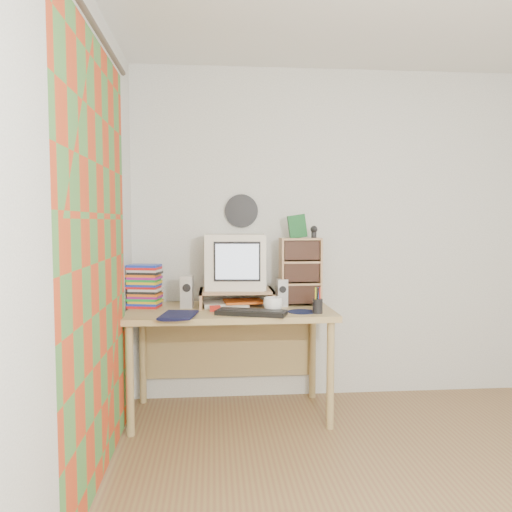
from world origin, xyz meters
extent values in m
plane|color=white|center=(0.00, 1.75, 1.25)|extent=(3.50, 0.00, 3.50)
plane|color=white|center=(-1.75, 0.00, 1.25)|extent=(0.00, 3.50, 3.50)
plane|color=#C7401C|center=(-1.71, 0.48, 1.15)|extent=(0.00, 2.20, 2.20)
cylinder|color=black|center=(-0.93, 1.73, 1.43)|extent=(0.25, 0.02, 0.25)
cube|color=tan|center=(-1.03, 1.38, 0.73)|extent=(1.40, 0.70, 0.04)
cube|color=tan|center=(-1.03, 1.71, 0.38)|extent=(1.33, 0.02, 0.41)
cylinder|color=tan|center=(-1.67, 1.09, 0.35)|extent=(0.05, 0.05, 0.71)
cylinder|color=tan|center=(-0.39, 1.09, 0.35)|extent=(0.05, 0.05, 0.71)
cylinder|color=tan|center=(-1.67, 1.67, 0.35)|extent=(0.05, 0.05, 0.71)
cylinder|color=tan|center=(-0.39, 1.67, 0.35)|extent=(0.05, 0.05, 0.71)
cube|color=tan|center=(-1.23, 1.48, 0.81)|extent=(0.02, 0.30, 0.12)
cube|color=tan|center=(-0.73, 1.48, 0.81)|extent=(0.02, 0.30, 0.12)
cube|color=tan|center=(-0.98, 1.48, 0.86)|extent=(0.52, 0.30, 0.02)
cube|color=white|center=(-0.98, 1.53, 1.07)|extent=(0.45, 0.45, 0.39)
cube|color=silver|center=(-1.33, 1.45, 0.86)|extent=(0.09, 0.09, 0.22)
cube|color=silver|center=(-0.66, 1.45, 0.85)|extent=(0.08, 0.08, 0.19)
cube|color=black|center=(-0.90, 1.14, 0.77)|extent=(0.48, 0.29, 0.03)
cube|color=tan|center=(-0.52, 1.50, 0.99)|extent=(0.29, 0.16, 0.48)
imported|color=white|center=(-0.75, 1.20, 0.80)|extent=(0.15, 0.15, 0.10)
imported|color=black|center=(-1.47, 1.11, 0.78)|extent=(0.28, 0.23, 0.05)
cylinder|color=black|center=(-0.56, 1.22, 0.75)|extent=(0.23, 0.23, 0.00)
cube|color=red|center=(-1.13, 1.30, 0.77)|extent=(0.08, 0.05, 0.04)
cube|color=#1A5C2A|center=(-0.54, 1.52, 1.32)|extent=(0.13, 0.05, 0.17)
camera|label=1|loc=(-1.15, -2.03, 1.35)|focal=35.00mm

